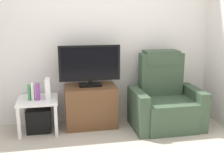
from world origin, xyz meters
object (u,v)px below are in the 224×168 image
subwoofer_box (39,119)px  game_console (48,88)px  tv_stand (91,106)px  book_rightmost (38,92)px  book_leftmost (29,92)px  television (90,65)px  side_table (38,104)px  recliner_armchair (165,101)px  book_middle (33,92)px

subwoofer_box → game_console: bearing=3.9°
tv_stand → book_rightmost: size_ratio=3.38×
book_leftmost → television: bearing=5.2°
side_table → book_rightmost: size_ratio=2.50×
tv_stand → side_table: 0.74m
recliner_armchair → book_leftmost: size_ratio=5.28×
television → subwoofer_box: 1.05m
side_table → game_console: bearing=3.9°
book_rightmost → book_leftmost: bearing=180.0°
book_rightmost → game_console: 0.14m
tv_stand → book_rightmost: (-0.73, -0.06, 0.27)m
subwoofer_box → game_console: (0.15, 0.01, 0.44)m
recliner_armchair → book_leftmost: 1.91m
tv_stand → side_table: tv_stand is taller
side_table → subwoofer_box: side_table is taller
side_table → book_middle: size_ratio=2.42×
tv_stand → subwoofer_box: bearing=-177.1°
book_middle → game_console: game_console is taller
subwoofer_box → book_middle: bearing=-160.2°
television → book_rightmost: (-0.73, -0.08, -0.33)m
tv_stand → game_console: (-0.59, -0.03, 0.30)m
book_middle → book_leftmost: bearing=180.0°
side_table → book_rightmost: bearing=-62.8°
tv_stand → television: size_ratio=0.84×
tv_stand → subwoofer_box: 0.75m
book_middle → game_console: 0.20m
television → book_middle: size_ratio=3.87×
book_rightmost → tv_stand: bearing=4.5°
television → recliner_armchair: 1.20m
recliner_armchair → book_rightmost: 1.80m
book_leftmost → tv_stand: bearing=3.9°
subwoofer_box → book_middle: size_ratio=1.46×
recliner_armchair → game_console: size_ratio=3.94×
book_leftmost → game_console: size_ratio=0.75×
side_table → television: bearing=4.3°
book_leftmost → game_console: game_console is taller
subwoofer_box → book_middle: 0.42m
book_middle → tv_stand: bearing=4.1°
book_leftmost → book_middle: (0.04, 0.00, 0.01)m
television → game_console: 0.67m
television → side_table: television is taller
side_table → tv_stand: bearing=2.9°
subwoofer_box → book_rightmost: bearing=-62.8°
television → side_table: bearing=-175.7°
recliner_armchair → subwoofer_box: size_ratio=3.30×
television → book_leftmost: bearing=-174.8°
television → tv_stand: bearing=-90.0°
book_middle → subwoofer_box: bearing=19.8°
tv_stand → television: (-0.00, 0.02, 0.60)m
game_console → side_table: bearing=-176.1°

